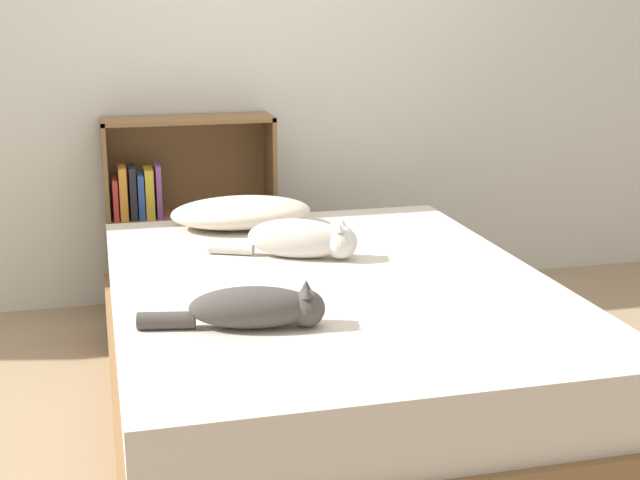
% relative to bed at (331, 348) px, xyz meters
% --- Properties ---
extents(ground_plane, '(8.00, 8.00, 0.00)m').
position_rel_bed_xyz_m(ground_plane, '(0.00, 0.00, -0.25)').
color(ground_plane, '#997F60').
extents(wall_back, '(8.00, 0.06, 2.50)m').
position_rel_bed_xyz_m(wall_back, '(0.00, 1.46, 1.00)').
color(wall_back, silver).
rests_on(wall_back, ground_plane).
extents(bed, '(1.55, 2.06, 0.51)m').
position_rel_bed_xyz_m(bed, '(0.00, 0.00, 0.00)').
color(bed, brown).
rests_on(bed, ground_plane).
extents(pillow, '(0.60, 0.38, 0.13)m').
position_rel_bed_xyz_m(pillow, '(-0.18, 0.81, 0.32)').
color(pillow, beige).
rests_on(pillow, bed).
extents(cat_light, '(0.54, 0.31, 0.15)m').
position_rel_bed_xyz_m(cat_light, '(-0.03, 0.28, 0.33)').
color(cat_light, beige).
rests_on(cat_light, bed).
extents(cat_dark, '(0.55, 0.22, 0.14)m').
position_rel_bed_xyz_m(cat_dark, '(-0.34, -0.41, 0.32)').
color(cat_dark, '#47423D').
rests_on(cat_dark, bed).
extents(bookshelf, '(0.80, 0.26, 0.93)m').
position_rel_bed_xyz_m(bookshelf, '(-0.39, 1.33, 0.23)').
color(bookshelf, brown).
rests_on(bookshelf, ground_plane).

